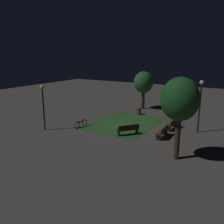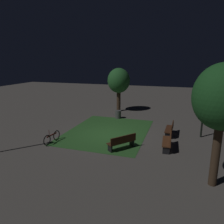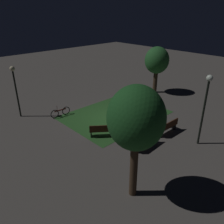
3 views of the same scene
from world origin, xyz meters
name	(u,v)px [view 1 (image 1 of 3)]	position (x,y,z in m)	size (l,w,h in m)	color
ground_plane	(123,125)	(0.00, 0.00, 0.00)	(60.00, 60.00, 0.00)	#56514C
grass_lawn	(125,123)	(0.69, 0.26, 0.01)	(7.58, 5.70, 0.01)	#2D6028
bench_path_side	(163,132)	(-1.22, -4.17, 0.48)	(1.82, 0.57, 0.88)	#512D19
bench_front_left	(173,124)	(1.22, -4.17, 0.48)	(1.81, 0.53, 0.88)	#422314
bench_corner	(128,129)	(-2.15, -1.61, 0.48)	(1.71, 1.50, 0.88)	#422314
tree_back_right	(143,83)	(7.17, 1.34, 3.09)	(2.26, 2.26, 4.40)	#423021
tree_right_canopy	(180,100)	(-4.51, -6.23, 3.72)	(2.29, 2.29, 5.09)	#423021
lamp_post_near_wall	(201,97)	(1.51, -6.21, 2.96)	(0.36, 0.36, 4.32)	black
lamp_post_path_center	(43,99)	(-4.75, 5.05, 2.70)	(0.36, 0.36, 3.89)	black
trash_bin	(139,111)	(4.39, 0.57, 0.36)	(0.53, 0.53, 0.73)	#4C4C4C
bicycle	(81,124)	(-2.52, 2.93, 0.34)	(1.61, 0.19, 0.93)	black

